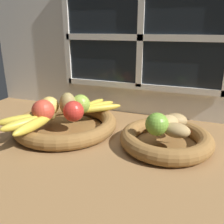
% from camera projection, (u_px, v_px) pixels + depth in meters
% --- Properties ---
extents(ground_plane, '(1.40, 0.90, 0.03)m').
position_uv_depth(ground_plane, '(115.00, 145.00, 0.78)').
color(ground_plane, olive).
extents(back_wall, '(1.40, 0.05, 0.55)m').
position_uv_depth(back_wall, '(141.00, 46.00, 0.95)').
color(back_wall, silver).
rests_on(back_wall, ground_plane).
extents(fruit_bowl_left, '(0.36, 0.36, 0.05)m').
position_uv_depth(fruit_bowl_left, '(66.00, 124.00, 0.85)').
color(fruit_bowl_left, brown).
rests_on(fruit_bowl_left, ground_plane).
extents(fruit_bowl_right, '(0.28, 0.28, 0.05)m').
position_uv_depth(fruit_bowl_right, '(166.00, 139.00, 0.74)').
color(fruit_bowl_right, brown).
rests_on(fruit_bowl_right, ground_plane).
extents(apple_red_front, '(0.07, 0.07, 0.07)m').
position_uv_depth(apple_red_front, '(43.00, 111.00, 0.79)').
color(apple_red_front, '#CC422D').
rests_on(apple_red_front, fruit_bowl_left).
extents(apple_golden_left, '(0.07, 0.07, 0.07)m').
position_uv_depth(apple_golden_left, '(49.00, 106.00, 0.86)').
color(apple_golden_left, '#DBB756').
rests_on(apple_golden_left, fruit_bowl_left).
extents(apple_green_back, '(0.07, 0.07, 0.07)m').
position_uv_depth(apple_green_back, '(80.00, 104.00, 0.87)').
color(apple_green_back, '#8CAD3D').
rests_on(apple_green_back, fruit_bowl_left).
extents(apple_red_right, '(0.07, 0.07, 0.07)m').
position_uv_depth(apple_red_right, '(74.00, 111.00, 0.80)').
color(apple_red_right, red).
rests_on(apple_red_right, fruit_bowl_left).
extents(pear_brown, '(0.07, 0.07, 0.08)m').
position_uv_depth(pear_brown, '(68.00, 104.00, 0.85)').
color(pear_brown, olive).
rests_on(pear_brown, fruit_bowl_left).
extents(banana_bunch_front, '(0.15, 0.18, 0.03)m').
position_uv_depth(banana_bunch_front, '(30.00, 122.00, 0.76)').
color(banana_bunch_front, gold).
rests_on(banana_bunch_front, fruit_bowl_left).
extents(banana_bunch_back, '(0.14, 0.18, 0.03)m').
position_uv_depth(banana_bunch_back, '(95.00, 107.00, 0.91)').
color(banana_bunch_back, gold).
rests_on(banana_bunch_back, fruit_bowl_left).
extents(potato_back, '(0.09, 0.08, 0.04)m').
position_uv_depth(potato_back, '(175.00, 121.00, 0.75)').
color(potato_back, '#A38451').
rests_on(potato_back, fruit_bowl_right).
extents(potato_small, '(0.09, 0.07, 0.04)m').
position_uv_depth(potato_small, '(176.00, 130.00, 0.68)').
color(potato_small, '#A38451').
rests_on(potato_small, fruit_bowl_right).
extents(potato_large, '(0.09, 0.09, 0.05)m').
position_uv_depth(potato_large, '(167.00, 123.00, 0.72)').
color(potato_large, tan).
rests_on(potato_large, fruit_bowl_right).
extents(lime_near, '(0.07, 0.07, 0.07)m').
position_uv_depth(lime_near, '(157.00, 124.00, 0.69)').
color(lime_near, '#6B9E33').
rests_on(lime_near, fruit_bowl_right).
extents(chili_pepper, '(0.12, 0.03, 0.02)m').
position_uv_depth(chili_pepper, '(173.00, 129.00, 0.72)').
color(chili_pepper, red).
rests_on(chili_pepper, fruit_bowl_right).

